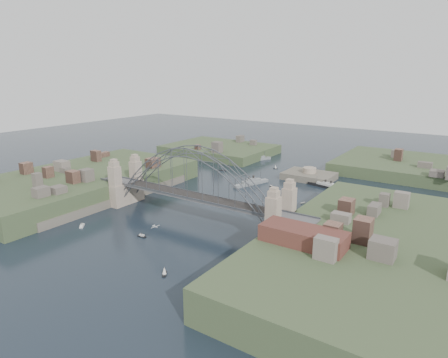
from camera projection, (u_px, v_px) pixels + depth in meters
ground at (194, 220)px, 129.42m from camera, size 500.00×500.00×0.00m
bridge at (193, 184)px, 126.16m from camera, size 84.00×13.80×24.60m
shore_west at (83, 187)px, 159.74m from camera, size 50.50×90.00×12.00m
shore_east at (373, 259)px, 98.05m from camera, size 50.50×90.00×12.00m
headland_nw at (220, 153)px, 234.93m from camera, size 60.00×45.00×9.00m
headland_ne at (414, 171)px, 190.38m from camera, size 70.00×55.00×9.50m
fort_island at (309, 180)px, 179.09m from camera, size 22.00×16.00×9.40m
wharf_shed at (303, 236)px, 91.89m from camera, size 20.00×8.00×4.00m
finger_pier at (255, 292)px, 85.83m from camera, size 4.00×22.00×1.40m
naval_cruiser_near at (251, 183)px, 169.67m from camera, size 8.28×17.95×5.45m
naval_cruiser_far at (257, 159)px, 216.20m from camera, size 9.24×16.57×5.78m
ocean_liner at (328, 186)px, 164.88m from camera, size 18.94×6.62×4.62m
aeroplane at (155, 226)px, 106.21m from camera, size 1.60×2.96×0.43m
small_boat_a at (197, 195)px, 155.15m from camera, size 2.64×1.52×0.45m
small_boat_b at (272, 207)px, 141.39m from camera, size 1.88×0.78×0.45m
small_boat_c at (142, 236)px, 116.03m from camera, size 2.81×1.06×1.43m
small_boat_d at (303, 203)px, 145.70m from camera, size 1.47×2.21×0.45m
small_boat_e at (223, 170)px, 194.08m from camera, size 3.59×2.14×0.45m
small_boat_f at (271, 186)px, 166.90m from camera, size 1.52×0.78×1.43m
small_boat_g at (164, 272)px, 94.13m from camera, size 2.12×2.56×2.38m
small_boat_h at (275, 167)px, 197.90m from camera, size 2.17×1.56×2.38m
small_boat_i at (280, 228)px, 122.07m from camera, size 2.06×2.37×0.45m
small_boat_j at (82, 226)px, 123.88m from camera, size 2.94×3.15×1.43m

